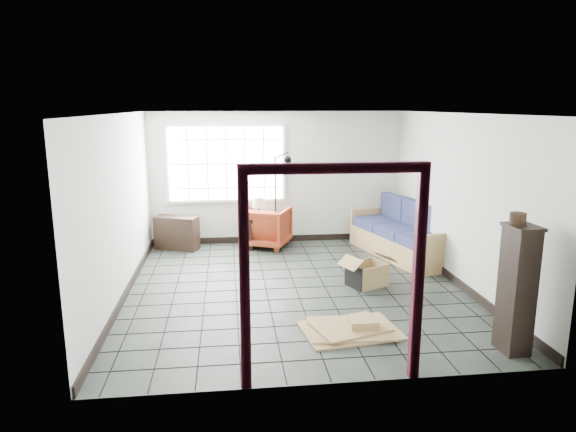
{
  "coord_description": "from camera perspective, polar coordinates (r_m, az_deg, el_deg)",
  "views": [
    {
      "loc": [
        -0.99,
        -7.3,
        2.72
      ],
      "look_at": [
        -0.08,
        0.3,
        1.05
      ],
      "focal_mm": 32.0,
      "sensor_mm": 36.0,
      "label": 1
    }
  ],
  "objects": [
    {
      "name": "doorway_trim",
      "position": [
        4.9,
        5.1,
        -3.66
      ],
      "size": [
        1.8,
        0.08,
        2.2
      ],
      "color": "#3C0D1B",
      "rests_on": "ground"
    },
    {
      "name": "ground",
      "position": [
        7.86,
        0.84,
        -7.99
      ],
      "size": [
        5.5,
        5.5,
        0.0
      ],
      "primitive_type": "plane",
      "color": "black",
      "rests_on": "ground"
    },
    {
      "name": "cardboard_pile",
      "position": [
        6.47,
        7.13,
        -12.24
      ],
      "size": [
        1.26,
        0.98,
        0.17
      ],
      "rotation": [
        0.0,
        0.0,
        0.09
      ],
      "color": "#967948",
      "rests_on": "ground"
    },
    {
      "name": "open_box",
      "position": [
        8.0,
        8.76,
        -6.41
      ],
      "size": [
        0.96,
        0.74,
        0.49
      ],
      "rotation": [
        0.0,
        0.0,
        0.43
      ],
      "color": "#967948",
      "rests_on": "ground"
    },
    {
      "name": "futon_sofa",
      "position": [
        9.63,
        12.87,
        -2.21
      ],
      "size": [
        1.45,
        2.43,
        1.01
      ],
      "rotation": [
        0.0,
        0.0,
        0.28
      ],
      "color": "#AC764E",
      "rests_on": "ground"
    },
    {
      "name": "tall_shelf",
      "position": [
        6.23,
        24.09,
        -7.36
      ],
      "size": [
        0.32,
        0.41,
        1.46
      ],
      "rotation": [
        0.0,
        0.0,
        0.04
      ],
      "color": "black",
      "rests_on": "ground"
    },
    {
      "name": "room_shell",
      "position": [
        7.47,
        0.85,
        4.26
      ],
      "size": [
        5.02,
        5.52,
        2.61
      ],
      "color": "beige",
      "rests_on": "ground"
    },
    {
      "name": "pot",
      "position": [
        6.03,
        24.17,
        -0.28
      ],
      "size": [
        0.18,
        0.18,
        0.13
      ],
      "rotation": [
        0.0,
        0.0,
        0.02
      ],
      "color": "black",
      "rests_on": "tall_shelf"
    },
    {
      "name": "projector",
      "position": [
        9.93,
        -3.7,
        0.25
      ],
      "size": [
        0.34,
        0.3,
        0.1
      ],
      "rotation": [
        0.0,
        0.0,
        0.3
      ],
      "color": "silver",
      "rests_on": "side_table"
    },
    {
      "name": "floor_lamp",
      "position": [
        9.81,
        -0.77,
        2.15
      ],
      "size": [
        0.49,
        0.49,
        1.87
      ],
      "rotation": [
        0.0,
        0.0,
        -0.38
      ],
      "color": "black",
      "rests_on": "ground"
    },
    {
      "name": "console_shelf",
      "position": [
        10.05,
        -12.25,
        -1.85
      ],
      "size": [
        0.88,
        0.59,
        0.64
      ],
      "rotation": [
        0.0,
        0.0,
        -0.37
      ],
      "color": "black",
      "rests_on": "ground"
    },
    {
      "name": "side_table",
      "position": [
        9.97,
        -3.41,
        -0.63
      ],
      "size": [
        0.68,
        0.68,
        0.61
      ],
      "rotation": [
        0.0,
        0.0,
        0.28
      ],
      "color": "black",
      "rests_on": "ground"
    },
    {
      "name": "window_panel",
      "position": [
        10.07,
        -6.88,
        5.79
      ],
      "size": [
        2.32,
        0.08,
        1.52
      ],
      "color": "silver",
      "rests_on": "ground"
    },
    {
      "name": "table_lamp",
      "position": [
        9.85,
        -3.3,
        1.41
      ],
      "size": [
        0.31,
        0.31,
        0.38
      ],
      "rotation": [
        0.0,
        0.0,
        0.32
      ],
      "color": "black",
      "rests_on": "side_table"
    },
    {
      "name": "armchair",
      "position": [
        10.0,
        -2.43,
        -1.0
      ],
      "size": [
        1.07,
        1.05,
        0.86
      ],
      "primitive_type": "imported",
      "rotation": [
        0.0,
        0.0,
        2.73
      ],
      "color": "maroon",
      "rests_on": "ground"
    }
  ]
}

